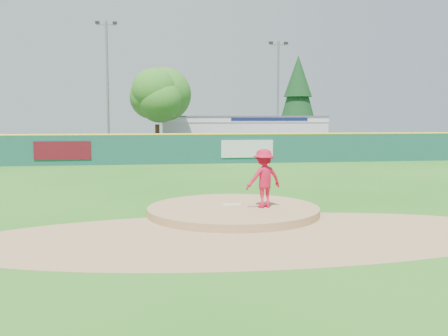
{
  "coord_description": "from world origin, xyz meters",
  "views": [
    {
      "loc": [
        -2.63,
        -15.59,
        3.07
      ],
      "look_at": [
        0.0,
        2.0,
        1.3
      ],
      "focal_mm": 40.0,
      "sensor_mm": 36.0,
      "label": 1
    }
  ],
  "objects": [
    {
      "name": "fence_banners",
      "position": [
        -2.13,
        17.92,
        1.0
      ],
      "size": [
        15.83,
        0.04,
        1.2
      ],
      "color": "#5B0D16",
      "rests_on": "ground"
    },
    {
      "name": "outfield_fence",
      "position": [
        0.0,
        18.0,
        1.09
      ],
      "size": [
        40.0,
        0.14,
        2.07
      ],
      "color": "#164940",
      "rests_on": "ground"
    },
    {
      "name": "deciduous_tree",
      "position": [
        -2.0,
        25.0,
        4.55
      ],
      "size": [
        5.6,
        5.6,
        7.36
      ],
      "color": "#382314",
      "rests_on": "ground"
    },
    {
      "name": "pitcher",
      "position": [
        0.94,
        -0.27,
        1.18
      ],
      "size": [
        1.36,
        1.03,
        1.86
      ],
      "primitive_type": "imported",
      "rotation": [
        0.0,
        0.0,
        3.46
      ],
      "color": "red",
      "rests_on": "pitchers_mound"
    },
    {
      "name": "van",
      "position": [
        -2.55,
        24.58,
        0.74
      ],
      "size": [
        5.67,
        4.1,
        1.43
      ],
      "primitive_type": "imported",
      "rotation": [
        0.0,
        0.0,
        1.95
      ],
      "color": "silver",
      "rests_on": "parking_lot"
    },
    {
      "name": "infield_dirt_arc",
      "position": [
        0.0,
        -3.0,
        0.01
      ],
      "size": [
        15.4,
        15.4,
        0.01
      ],
      "primitive_type": "cylinder",
      "color": "#9E774C",
      "rests_on": "ground"
    },
    {
      "name": "light_pole_left",
      "position": [
        -6.0,
        27.0,
        6.05
      ],
      "size": [
        1.75,
        0.25,
        11.0
      ],
      "color": "gray",
      "rests_on": "ground"
    },
    {
      "name": "ground",
      "position": [
        0.0,
        0.0,
        0.0
      ],
      "size": [
        120.0,
        120.0,
        0.0
      ],
      "primitive_type": "plane",
      "color": "#286B19",
      "rests_on": "ground"
    },
    {
      "name": "parking_lot",
      "position": [
        0.0,
        27.0,
        0.01
      ],
      "size": [
        44.0,
        16.0,
        0.02
      ],
      "primitive_type": "cube",
      "color": "#38383A",
      "rests_on": "ground"
    },
    {
      "name": "pitchers_mound",
      "position": [
        0.0,
        0.0,
        0.0
      ],
      "size": [
        5.5,
        5.5,
        0.5
      ],
      "primitive_type": "cylinder",
      "color": "#9E774C",
      "rests_on": "ground"
    },
    {
      "name": "light_pole_right",
      "position": [
        9.0,
        29.0,
        5.54
      ],
      "size": [
        1.75,
        0.25,
        10.0
      ],
      "color": "gray",
      "rests_on": "ground"
    },
    {
      "name": "pool_building_grp",
      "position": [
        6.0,
        31.99,
        1.66
      ],
      "size": [
        15.2,
        8.2,
        3.31
      ],
      "color": "silver",
      "rests_on": "ground"
    },
    {
      "name": "conifer_tree",
      "position": [
        13.0,
        36.0,
        5.54
      ],
      "size": [
        4.4,
        4.4,
        9.5
      ],
      "color": "#382314",
      "rests_on": "ground"
    },
    {
      "name": "pitching_rubber",
      "position": [
        0.0,
        0.3,
        0.27
      ],
      "size": [
        0.6,
        0.15,
        0.04
      ],
      "primitive_type": "cube",
      "color": "white",
      "rests_on": "pitchers_mound"
    }
  ]
}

